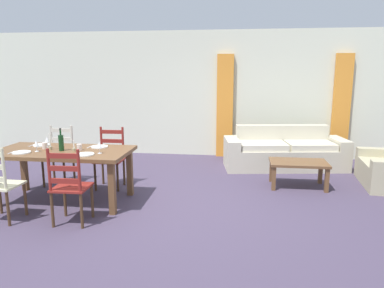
{
  "coord_description": "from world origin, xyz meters",
  "views": [
    {
      "loc": [
        0.98,
        -4.6,
        1.82
      ],
      "look_at": [
        0.27,
        0.7,
        0.75
      ],
      "focal_mm": 33.62,
      "sensor_mm": 36.0,
      "label": 1
    }
  ],
  "objects_px": {
    "coffee_cup_primary": "(79,147)",
    "coffee_cup_secondary": "(45,146)",
    "wine_bottle": "(61,142)",
    "dining_chair_near_right": "(70,186)",
    "couch": "(284,153)",
    "wine_glass_near_right": "(99,145)",
    "coffee_table": "(298,165)",
    "dining_table": "(62,156)",
    "dining_chair_far_right": "(110,158)",
    "wine_glass_near_left": "(36,144)",
    "wine_glass_far_left": "(47,140)",
    "dining_chair_far_left": "(59,155)"
  },
  "relations": [
    {
      "from": "dining_table",
      "to": "wine_glass_far_left",
      "type": "xyz_separation_m",
      "value": [
        -0.3,
        0.14,
        0.2
      ]
    },
    {
      "from": "wine_glass_near_left",
      "to": "coffee_cup_secondary",
      "type": "xyz_separation_m",
      "value": [
        0.01,
        0.18,
        -0.07
      ]
    },
    {
      "from": "dining_chair_near_right",
      "to": "dining_chair_far_left",
      "type": "height_order",
      "value": "same"
    },
    {
      "from": "dining_chair_far_right",
      "to": "dining_chair_near_right",
      "type": "bearing_deg",
      "value": -88.73
    },
    {
      "from": "dining_chair_far_left",
      "to": "coffee_cup_secondary",
      "type": "bearing_deg",
      "value": -76.06
    },
    {
      "from": "wine_bottle",
      "to": "wine_glass_near_left",
      "type": "distance_m",
      "value": 0.33
    },
    {
      "from": "coffee_cup_primary",
      "to": "dining_table",
      "type": "bearing_deg",
      "value": -177.57
    },
    {
      "from": "dining_chair_far_right",
      "to": "dining_chair_far_left",
      "type": "bearing_deg",
      "value": 176.93
    },
    {
      "from": "dining_table",
      "to": "coffee_table",
      "type": "xyz_separation_m",
      "value": [
        3.41,
        1.12,
        -0.31
      ]
    },
    {
      "from": "dining_chair_near_right",
      "to": "coffee_cup_primary",
      "type": "bearing_deg",
      "value": 105.21
    },
    {
      "from": "wine_glass_near_left",
      "to": "dining_chair_far_left",
      "type": "bearing_deg",
      "value": 100.47
    },
    {
      "from": "coffee_cup_primary",
      "to": "coffee_cup_secondary",
      "type": "distance_m",
      "value": 0.54
    },
    {
      "from": "couch",
      "to": "wine_glass_near_right",
      "type": "bearing_deg",
      "value": -137.76
    },
    {
      "from": "dining_table",
      "to": "wine_glass_near_right",
      "type": "height_order",
      "value": "wine_glass_near_right"
    },
    {
      "from": "dining_chair_far_right",
      "to": "coffee_cup_primary",
      "type": "xyz_separation_m",
      "value": [
        -0.17,
        -0.72,
        0.32
      ]
    },
    {
      "from": "dining_table",
      "to": "coffee_cup_primary",
      "type": "bearing_deg",
      "value": 2.43
    },
    {
      "from": "wine_glass_near_right",
      "to": "couch",
      "type": "relative_size",
      "value": 0.07
    },
    {
      "from": "dining_table",
      "to": "coffee_cup_secondary",
      "type": "distance_m",
      "value": 0.32
    },
    {
      "from": "wine_bottle",
      "to": "couch",
      "type": "height_order",
      "value": "wine_bottle"
    },
    {
      "from": "wine_glass_far_left",
      "to": "couch",
      "type": "relative_size",
      "value": 0.07
    },
    {
      "from": "wine_glass_far_left",
      "to": "couch",
      "type": "bearing_deg",
      "value": 31.2
    },
    {
      "from": "dining_chair_far_right",
      "to": "coffee_table",
      "type": "bearing_deg",
      "value": 7.44
    },
    {
      "from": "wine_bottle",
      "to": "wine_glass_far_left",
      "type": "height_order",
      "value": "wine_bottle"
    },
    {
      "from": "dining_table",
      "to": "wine_glass_near_left",
      "type": "distance_m",
      "value": 0.38
    },
    {
      "from": "dining_table",
      "to": "coffee_table",
      "type": "relative_size",
      "value": 2.11
    },
    {
      "from": "wine_bottle",
      "to": "coffee_table",
      "type": "relative_size",
      "value": 0.35
    },
    {
      "from": "dining_chair_near_right",
      "to": "wine_glass_far_left",
      "type": "bearing_deg",
      "value": 130.46
    },
    {
      "from": "coffee_cup_secondary",
      "to": "dining_chair_near_right",
      "type": "bearing_deg",
      "value": -46.75
    },
    {
      "from": "wine_bottle",
      "to": "couch",
      "type": "bearing_deg",
      "value": 35.61
    },
    {
      "from": "wine_bottle",
      "to": "coffee_cup_primary",
      "type": "bearing_deg",
      "value": 10.79
    },
    {
      "from": "wine_bottle",
      "to": "coffee_cup_secondary",
      "type": "height_order",
      "value": "wine_bottle"
    },
    {
      "from": "wine_glass_near_left",
      "to": "coffee_cup_secondary",
      "type": "distance_m",
      "value": 0.19
    },
    {
      "from": "dining_chair_near_right",
      "to": "wine_bottle",
      "type": "height_order",
      "value": "wine_bottle"
    },
    {
      "from": "coffee_cup_primary",
      "to": "coffee_cup_secondary",
      "type": "bearing_deg",
      "value": 176.02
    },
    {
      "from": "dining_chair_far_left",
      "to": "coffee_table",
      "type": "bearing_deg",
      "value": 5.05
    },
    {
      "from": "wine_glass_near_right",
      "to": "wine_glass_far_left",
      "type": "relative_size",
      "value": 1.0
    },
    {
      "from": "couch",
      "to": "wine_glass_near_left",
      "type": "bearing_deg",
      "value": -145.69
    },
    {
      "from": "dining_chair_far_left",
      "to": "wine_glass_near_left",
      "type": "distance_m",
      "value": 1.01
    },
    {
      "from": "wine_glass_near_right",
      "to": "coffee_table",
      "type": "distance_m",
      "value": 3.11
    },
    {
      "from": "dining_chair_near_right",
      "to": "wine_glass_near_right",
      "type": "xyz_separation_m",
      "value": [
        0.15,
        0.61,
        0.38
      ]
    },
    {
      "from": "wine_bottle",
      "to": "coffee_cup_secondary",
      "type": "bearing_deg",
      "value": 164.43
    },
    {
      "from": "wine_glass_near_left",
      "to": "coffee_cup_primary",
      "type": "bearing_deg",
      "value": 14.82
    },
    {
      "from": "dining_chair_near_right",
      "to": "coffee_cup_primary",
      "type": "distance_m",
      "value": 0.84
    },
    {
      "from": "wine_glass_near_right",
      "to": "coffee_table",
      "type": "height_order",
      "value": "wine_glass_near_right"
    },
    {
      "from": "dining_chair_near_right",
      "to": "couch",
      "type": "distance_m",
      "value": 4.21
    },
    {
      "from": "dining_table",
      "to": "dining_chair_far_right",
      "type": "distance_m",
      "value": 0.87
    },
    {
      "from": "coffee_table",
      "to": "wine_glass_near_left",
      "type": "bearing_deg",
      "value": -161.27
    },
    {
      "from": "dining_chair_far_right",
      "to": "coffee_table",
      "type": "xyz_separation_m",
      "value": [
        2.99,
        0.39,
        -0.12
      ]
    },
    {
      "from": "dining_chair_far_left",
      "to": "wine_glass_near_right",
      "type": "height_order",
      "value": "dining_chair_far_left"
    },
    {
      "from": "dining_chair_far_right",
      "to": "wine_glass_near_right",
      "type": "relative_size",
      "value": 5.96
    }
  ]
}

